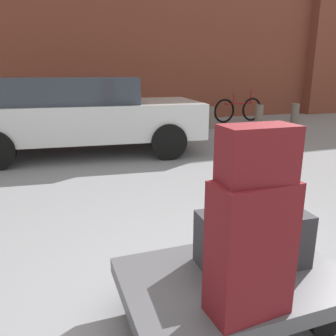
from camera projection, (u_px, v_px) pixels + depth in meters
ground_plane at (231, 321)px, 2.18m from camera, size 60.00×60.00×0.00m
luggage_cart at (234, 284)px, 2.10m from camera, size 1.35×0.87×0.34m
suitcase_maroon_stacked_top at (250, 250)px, 1.67m from camera, size 0.42×0.25×0.70m
duffel_bag_charcoal_front_right at (253, 239)px, 2.15m from camera, size 0.69×0.36×0.35m
duffel_bag_maroon_topmost_pile at (257, 154)px, 1.54m from camera, size 0.35×0.20×0.26m
parked_car at (81, 113)px, 6.41m from camera, size 4.46×2.26×1.42m
bicycle_leaning at (238, 110)px, 10.55m from camera, size 1.76×0.25×0.96m
bollard_kerb_near at (169, 120)px, 9.00m from camera, size 0.23×0.23×0.59m
bollard_kerb_mid at (210, 118)px, 9.39m from camera, size 0.23×0.23×0.59m
bollard_kerb_far at (259, 115)px, 9.90m from camera, size 0.23×0.23×0.59m
bollard_corner at (295, 113)px, 10.30m from camera, size 0.23×0.23×0.59m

